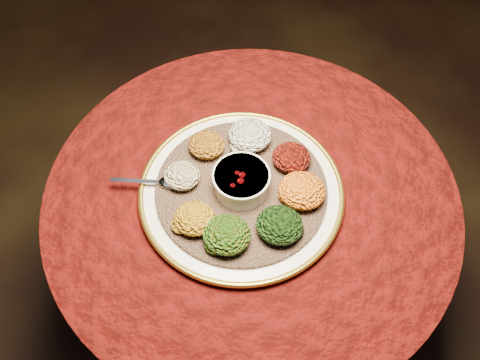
# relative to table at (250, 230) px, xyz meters

# --- Properties ---
(table) EXTENTS (0.96, 0.96, 0.73)m
(table) POSITION_rel_table_xyz_m (0.00, 0.00, 0.00)
(table) COLOR black
(table) RESTS_ON ground
(platter) EXTENTS (0.50, 0.50, 0.02)m
(platter) POSITION_rel_table_xyz_m (-0.02, -0.01, 0.19)
(platter) COLOR silver
(platter) RESTS_ON table
(injera) EXTENTS (0.45, 0.45, 0.01)m
(injera) POSITION_rel_table_xyz_m (-0.02, -0.01, 0.20)
(injera) COLOR brown
(injera) RESTS_ON platter
(stew_bowl) EXTENTS (0.13, 0.13, 0.05)m
(stew_bowl) POSITION_rel_table_xyz_m (-0.02, -0.01, 0.24)
(stew_bowl) COLOR white
(stew_bowl) RESTS_ON injera
(spoon) EXTENTS (0.15, 0.05, 0.01)m
(spoon) POSITION_rel_table_xyz_m (-0.19, -0.05, 0.21)
(spoon) COLOR silver
(spoon) RESTS_ON injera
(portion_ayib) EXTENTS (0.10, 0.10, 0.05)m
(portion_ayib) POSITION_rel_table_xyz_m (-0.04, 0.12, 0.23)
(portion_ayib) COLOR white
(portion_ayib) RESTS_ON injera
(portion_kitfo) EXTENTS (0.09, 0.09, 0.04)m
(portion_kitfo) POSITION_rel_table_xyz_m (0.07, 0.09, 0.23)
(portion_kitfo) COLOR black
(portion_kitfo) RESTS_ON injera
(portion_tikil) EXTENTS (0.10, 0.10, 0.05)m
(portion_tikil) POSITION_rel_table_xyz_m (0.11, 0.00, 0.23)
(portion_tikil) COLOR #BE680F
(portion_tikil) RESTS_ON injera
(portion_gomen) EXTENTS (0.10, 0.10, 0.05)m
(portion_gomen) POSITION_rel_table_xyz_m (0.09, -0.09, 0.23)
(portion_gomen) COLOR black
(portion_gomen) RESTS_ON injera
(portion_mixveg) EXTENTS (0.10, 0.10, 0.05)m
(portion_mixveg) POSITION_rel_table_xyz_m (-0.01, -0.15, 0.23)
(portion_mixveg) COLOR #B0290B
(portion_mixveg) RESTS_ON injera
(portion_kik) EXTENTS (0.09, 0.09, 0.04)m
(portion_kik) POSITION_rel_table_xyz_m (-0.09, -0.13, 0.23)
(portion_kik) COLOR #C07B10
(portion_kik) RESTS_ON injera
(portion_timatim) EXTENTS (0.08, 0.08, 0.04)m
(portion_timatim) POSITION_rel_table_xyz_m (-0.16, -0.03, 0.23)
(portion_timatim) COLOR maroon
(portion_timatim) RESTS_ON injera
(portion_shiro) EXTENTS (0.09, 0.08, 0.04)m
(portion_shiro) POSITION_rel_table_xyz_m (-0.13, 0.07, 0.23)
(portion_shiro) COLOR #A35E13
(portion_shiro) RESTS_ON injera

